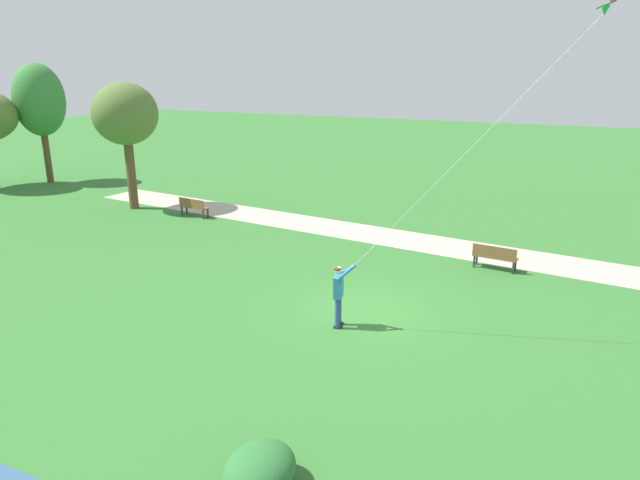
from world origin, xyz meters
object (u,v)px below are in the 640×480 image
at_px(person_kite_flyer, 339,291).
at_px(lakeside_shrub, 259,470).
at_px(park_bench_near_walkway, 495,256).
at_px(park_bench_far_walkway, 193,206).
at_px(tree_treeline_center, 125,115).
at_px(tree_behind_path, 39,101).

relative_size(person_kite_flyer, lakeside_shrub, 1.29).
relative_size(person_kite_flyer, park_bench_near_walkway, 1.19).
bearing_deg(park_bench_far_walkway, tree_treeline_center, 88.23).
bearing_deg(tree_behind_path, lakeside_shrub, -124.46).
relative_size(park_bench_far_walkway, tree_treeline_center, 0.25).
bearing_deg(person_kite_flyer, tree_treeline_center, 61.14).
xyz_separation_m(park_bench_near_walkway, park_bench_far_walkway, (1.48, 13.92, 0.00)).
height_order(tree_treeline_center, lakeside_shrub, tree_treeline_center).
bearing_deg(lakeside_shrub, park_bench_far_walkway, 40.44).
bearing_deg(person_kite_flyer, lakeside_shrub, -168.63).
distance_m(park_bench_near_walkway, tree_behind_path, 27.65).
bearing_deg(tree_treeline_center, person_kite_flyer, -118.86).
bearing_deg(tree_treeline_center, tree_behind_path, 72.50).
bearing_deg(lakeside_shrub, tree_treeline_center, 47.88).
bearing_deg(tree_treeline_center, lakeside_shrub, -132.12).
relative_size(tree_treeline_center, lakeside_shrub, 4.28).
bearing_deg(park_bench_far_walkway, tree_behind_path, 76.84).
relative_size(park_bench_far_walkway, lakeside_shrub, 1.08).
distance_m(park_bench_near_walkway, park_bench_far_walkway, 14.00).
relative_size(person_kite_flyer, tree_behind_path, 0.26).
xyz_separation_m(person_kite_flyer, tree_behind_path, (10.94, 23.82, 3.79)).
bearing_deg(tree_behind_path, person_kite_flyer, -114.66).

